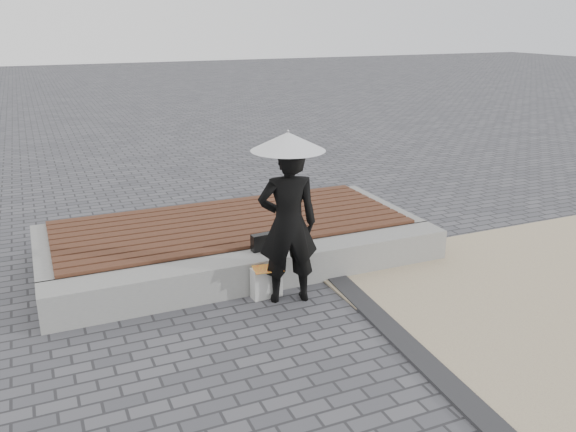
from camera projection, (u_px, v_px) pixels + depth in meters
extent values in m
plane|color=#525157|center=(324.00, 349.00, 5.79)|extent=(80.00, 80.00, 0.00)
cube|color=#2C2C2E|center=(419.00, 356.00, 5.63)|extent=(0.61, 5.20, 0.04)
cube|color=#969691|center=(263.00, 270.00, 7.11)|extent=(5.00, 0.45, 0.40)
cube|color=gray|center=(231.00, 237.00, 8.16)|extent=(5.00, 2.00, 0.40)
imported|color=black|center=(288.00, 224.00, 6.53)|extent=(0.74, 0.57, 1.81)
cylinder|color=#B5B5BA|center=(288.00, 187.00, 6.40)|extent=(0.01, 0.01, 0.80)
cone|color=silver|center=(288.00, 141.00, 6.24)|extent=(0.80, 0.80, 0.19)
sphere|color=#B5B5BA|center=(288.00, 131.00, 6.20)|extent=(0.03, 0.03, 0.03)
cube|color=black|center=(263.00, 242.00, 7.14)|extent=(0.30, 0.13, 0.20)
cube|color=silver|center=(266.00, 282.00, 6.82)|extent=(0.36, 0.17, 0.37)
cube|color=red|center=(268.00, 268.00, 6.71)|extent=(0.36, 0.28, 0.01)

